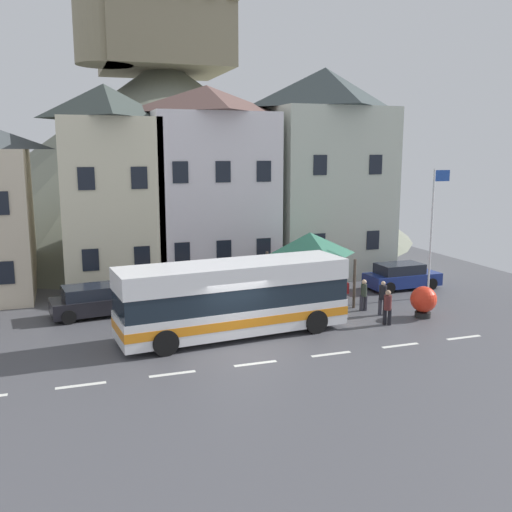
# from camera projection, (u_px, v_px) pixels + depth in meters

# --- Properties ---
(ground_plane) EXTENTS (40.00, 60.00, 0.07)m
(ground_plane) POSITION_uv_depth(u_px,v_px,m) (243.00, 351.00, 21.93)
(ground_plane) COLOR #494A4F
(townhouse_01) EXTENTS (5.06, 6.92, 11.01)m
(townhouse_01) POSITION_uv_depth(u_px,v_px,m) (108.00, 188.00, 31.29)
(townhouse_01) COLOR beige
(townhouse_01) RESTS_ON ground_plane
(townhouse_02) EXTENTS (6.74, 6.58, 11.11)m
(townhouse_02) POSITION_uv_depth(u_px,v_px,m) (208.00, 185.00, 32.90)
(townhouse_02) COLOR white
(townhouse_02) RESTS_ON ground_plane
(townhouse_03) EXTENTS (6.93, 6.42, 12.37)m
(townhouse_03) POSITION_uv_depth(u_px,v_px,m) (323.00, 173.00, 35.02)
(townhouse_03) COLOR beige
(townhouse_03) RESTS_ON ground_plane
(hilltop_castle) EXTENTS (43.33, 43.33, 24.32)m
(hilltop_castle) POSITION_uv_depth(u_px,v_px,m) (166.00, 145.00, 50.97)
(hilltop_castle) COLOR slate
(hilltop_castle) RESTS_ON ground_plane
(transit_bus) EXTENTS (9.70, 3.37, 3.05)m
(transit_bus) POSITION_uv_depth(u_px,v_px,m) (234.00, 299.00, 23.39)
(transit_bus) COLOR white
(transit_bus) RESTS_ON ground_plane
(bus_shelter) EXTENTS (3.60, 3.60, 3.55)m
(bus_shelter) POSITION_uv_depth(u_px,v_px,m) (310.00, 244.00, 28.29)
(bus_shelter) COLOR #473D33
(bus_shelter) RESTS_ON ground_plane
(parked_car_00) EXTENTS (4.00, 2.30, 1.42)m
(parked_car_00) POSITION_uv_depth(u_px,v_px,m) (93.00, 301.00, 26.31)
(parked_car_00) COLOR black
(parked_car_00) RESTS_ON ground_plane
(parked_car_01) EXTENTS (4.18, 1.95, 1.41)m
(parked_car_01) POSITION_uv_depth(u_px,v_px,m) (401.00, 276.00, 31.57)
(parked_car_01) COLOR navy
(parked_car_01) RESTS_ON ground_plane
(parked_car_02) EXTENTS (4.23, 2.21, 1.22)m
(parked_car_02) POSITION_uv_depth(u_px,v_px,m) (306.00, 284.00, 30.08)
(parked_car_02) COLOR maroon
(parked_car_02) RESTS_ON ground_plane
(pedestrian_00) EXTENTS (0.37, 0.36, 1.61)m
(pedestrian_00) POSITION_uv_depth(u_px,v_px,m) (383.00, 296.00, 26.42)
(pedestrian_00) COLOR #2D2D38
(pedestrian_00) RESTS_ON ground_plane
(pedestrian_01) EXTENTS (0.34, 0.34, 1.56)m
(pedestrian_01) POSITION_uv_depth(u_px,v_px,m) (388.00, 306.00, 24.94)
(pedestrian_01) COLOR black
(pedestrian_01) RESTS_ON ground_plane
(pedestrian_02) EXTENTS (0.39, 0.28, 1.52)m
(pedestrian_02) POSITION_uv_depth(u_px,v_px,m) (364.00, 295.00, 27.17)
(pedestrian_02) COLOR #2D2D38
(pedestrian_02) RESTS_ON ground_plane
(public_bench) EXTENTS (1.47, 0.48, 0.87)m
(public_bench) POSITION_uv_depth(u_px,v_px,m) (262.00, 286.00, 30.27)
(public_bench) COLOR brown
(public_bench) RESTS_ON ground_plane
(flagpole) EXTENTS (0.95, 0.10, 6.63)m
(flagpole) POSITION_uv_depth(u_px,v_px,m) (433.00, 224.00, 29.07)
(flagpole) COLOR silver
(flagpole) RESTS_ON ground_plane
(harbour_buoy) EXTENTS (1.20, 1.20, 1.45)m
(harbour_buoy) POSITION_uv_depth(u_px,v_px,m) (423.00, 300.00, 26.07)
(harbour_buoy) COLOR black
(harbour_buoy) RESTS_ON ground_plane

